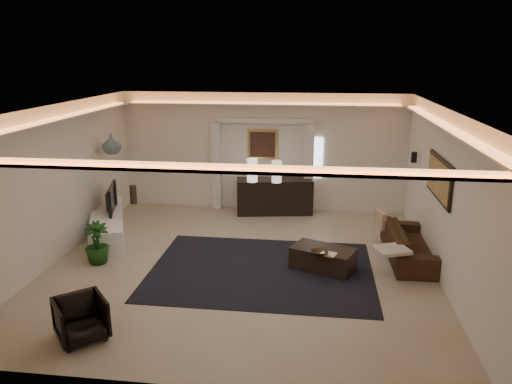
# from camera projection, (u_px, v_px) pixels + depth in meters

# --- Properties ---
(floor) EXTENTS (7.00, 7.00, 0.00)m
(floor) POSITION_uv_depth(u_px,v_px,m) (241.00, 265.00, 9.09)
(floor) COLOR tan
(floor) RESTS_ON ground
(ceiling) EXTENTS (7.00, 7.00, 0.00)m
(ceiling) POSITION_uv_depth(u_px,v_px,m) (240.00, 108.00, 8.30)
(ceiling) COLOR white
(ceiling) RESTS_ON ground
(wall_back) EXTENTS (7.00, 0.00, 7.00)m
(wall_back) POSITION_uv_depth(u_px,v_px,m) (263.00, 152.00, 12.03)
(wall_back) COLOR white
(wall_back) RESTS_ON ground
(wall_front) EXTENTS (7.00, 0.00, 7.00)m
(wall_front) POSITION_uv_depth(u_px,v_px,m) (191.00, 275.00, 5.35)
(wall_front) COLOR white
(wall_front) RESTS_ON ground
(wall_left) EXTENTS (0.00, 7.00, 7.00)m
(wall_left) POSITION_uv_depth(u_px,v_px,m) (56.00, 184.00, 9.12)
(wall_left) COLOR white
(wall_left) RESTS_ON ground
(wall_right) EXTENTS (0.00, 7.00, 7.00)m
(wall_right) POSITION_uv_depth(u_px,v_px,m) (444.00, 197.00, 8.27)
(wall_right) COLOR white
(wall_right) RESTS_ON ground
(cove_soffit) EXTENTS (7.00, 7.00, 0.04)m
(cove_soffit) POSITION_uv_depth(u_px,v_px,m) (240.00, 125.00, 8.37)
(cove_soffit) COLOR silver
(cove_soffit) RESTS_ON ceiling
(daylight_slit) EXTENTS (0.25, 0.03, 1.00)m
(daylight_slit) POSITION_uv_depth(u_px,v_px,m) (318.00, 158.00, 11.88)
(daylight_slit) COLOR white
(daylight_slit) RESTS_ON wall_back
(area_rug) EXTENTS (4.00, 3.00, 0.01)m
(area_rug) POSITION_uv_depth(u_px,v_px,m) (261.00, 270.00, 8.85)
(area_rug) COLOR black
(area_rug) RESTS_ON ground
(pilaster_left) EXTENTS (0.22, 0.20, 2.20)m
(pilaster_left) POSITION_uv_depth(u_px,v_px,m) (217.00, 166.00, 12.17)
(pilaster_left) COLOR silver
(pilaster_left) RESTS_ON ground
(pilaster_right) EXTENTS (0.22, 0.20, 2.20)m
(pilaster_right) POSITION_uv_depth(u_px,v_px,m) (309.00, 168.00, 11.90)
(pilaster_right) COLOR silver
(pilaster_right) RESTS_ON ground
(alcove_header) EXTENTS (2.52, 0.20, 0.12)m
(alcove_header) POSITION_uv_depth(u_px,v_px,m) (262.00, 120.00, 11.72)
(alcove_header) COLOR silver
(alcove_header) RESTS_ON wall_back
(painting_frame) EXTENTS (0.74, 0.04, 0.74)m
(painting_frame) POSITION_uv_depth(u_px,v_px,m) (263.00, 144.00, 11.95)
(painting_frame) COLOR tan
(painting_frame) RESTS_ON wall_back
(painting_canvas) EXTENTS (0.62, 0.02, 0.62)m
(painting_canvas) POSITION_uv_depth(u_px,v_px,m) (262.00, 145.00, 11.93)
(painting_canvas) COLOR #4C2D1E
(painting_canvas) RESTS_ON wall_back
(art_panel_frame) EXTENTS (0.04, 1.64, 0.74)m
(art_panel_frame) POSITION_uv_depth(u_px,v_px,m) (440.00, 178.00, 8.49)
(art_panel_frame) COLOR black
(art_panel_frame) RESTS_ON wall_right
(art_panel_gold) EXTENTS (0.02, 1.50, 0.62)m
(art_panel_gold) POSITION_uv_depth(u_px,v_px,m) (438.00, 178.00, 8.50)
(art_panel_gold) COLOR tan
(art_panel_gold) RESTS_ON wall_right
(wall_sconce) EXTENTS (0.12, 0.12, 0.22)m
(wall_sconce) POSITION_uv_depth(u_px,v_px,m) (414.00, 157.00, 10.32)
(wall_sconce) COLOR black
(wall_sconce) RESTS_ON wall_right
(wall_niche) EXTENTS (0.10, 0.55, 0.04)m
(wall_niche) POSITION_uv_depth(u_px,v_px,m) (92.00, 158.00, 10.39)
(wall_niche) COLOR silver
(wall_niche) RESTS_ON wall_left
(console) EXTENTS (1.91, 0.87, 0.92)m
(console) POSITION_uv_depth(u_px,v_px,m) (274.00, 197.00, 11.95)
(console) COLOR black
(console) RESTS_ON ground
(lamp_left) EXTENTS (0.31, 0.31, 0.56)m
(lamp_left) POSITION_uv_depth(u_px,v_px,m) (252.00, 172.00, 11.54)
(lamp_left) COLOR white
(lamp_left) RESTS_ON console
(lamp_right) EXTENTS (0.29, 0.29, 0.52)m
(lamp_right) POSITION_uv_depth(u_px,v_px,m) (277.00, 173.00, 11.47)
(lamp_right) COLOR beige
(lamp_right) RESTS_ON console
(media_ledge) EXTENTS (1.62, 2.67, 0.49)m
(media_ledge) POSITION_uv_depth(u_px,v_px,m) (107.00, 224.00, 10.60)
(media_ledge) COLOR white
(media_ledge) RESTS_ON ground
(tv) EXTENTS (1.02, 0.41, 0.59)m
(tv) POSITION_uv_depth(u_px,v_px,m) (108.00, 199.00, 10.57)
(tv) COLOR black
(tv) RESTS_ON media_ledge
(figurine) EXTENTS (0.20, 0.20, 0.42)m
(figurine) POSITION_uv_depth(u_px,v_px,m) (133.00, 196.00, 11.18)
(figurine) COLOR #463024
(figurine) RESTS_ON media_ledge
(ginger_jar) EXTENTS (0.46, 0.46, 0.43)m
(ginger_jar) POSITION_uv_depth(u_px,v_px,m) (112.00, 144.00, 10.68)
(ginger_jar) COLOR slate
(ginger_jar) RESTS_ON wall_niche
(plant) EXTENTS (0.62, 0.62, 0.79)m
(plant) POSITION_uv_depth(u_px,v_px,m) (97.00, 243.00, 9.07)
(plant) COLOR #173E12
(plant) RESTS_ON ground
(sofa) EXTENTS (2.05, 0.84, 0.60)m
(sofa) POSITION_uv_depth(u_px,v_px,m) (410.00, 244.00, 9.29)
(sofa) COLOR #4D2C19
(sofa) RESTS_ON ground
(throw_blanket) EXTENTS (0.69, 0.63, 0.06)m
(throw_blanket) POSITION_uv_depth(u_px,v_px,m) (391.00, 250.00, 8.36)
(throw_blanket) COLOR #F6DEBE
(throw_blanket) RESTS_ON sofa
(throw_pillow) EXTENTS (0.20, 0.37, 0.35)m
(throw_pillow) POSITION_uv_depth(u_px,v_px,m) (381.00, 220.00, 9.86)
(throw_pillow) COLOR tan
(throw_pillow) RESTS_ON sofa
(coffee_table) EXTENTS (1.25, 0.98, 0.41)m
(coffee_table) POSITION_uv_depth(u_px,v_px,m) (323.00, 259.00, 8.85)
(coffee_table) COLOR black
(coffee_table) RESTS_ON ground
(bowl) EXTENTS (0.35, 0.35, 0.07)m
(bowl) POSITION_uv_depth(u_px,v_px,m) (319.00, 253.00, 8.51)
(bowl) COLOR #302211
(bowl) RESTS_ON coffee_table
(magazine) EXTENTS (0.31, 0.27, 0.03)m
(magazine) POSITION_uv_depth(u_px,v_px,m) (329.00, 254.00, 8.50)
(magazine) COLOR beige
(magazine) RESTS_ON coffee_table
(armchair) EXTENTS (0.91, 0.91, 0.60)m
(armchair) POSITION_uv_depth(u_px,v_px,m) (81.00, 319.00, 6.66)
(armchair) COLOR black
(armchair) RESTS_ON ground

